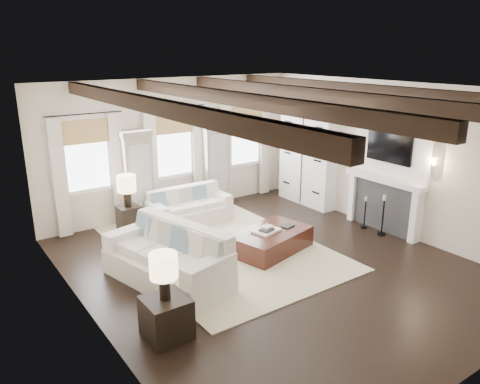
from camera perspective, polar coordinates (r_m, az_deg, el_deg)
ground at (r=8.72m, az=3.81°, el=-9.01°), size 7.50×7.50×0.00m
room_shell at (r=9.20m, az=4.17°, el=4.88°), size 6.54×7.54×3.22m
area_rug at (r=9.48m, az=-2.55°, el=-6.67°), size 3.46×4.99×0.02m
sofa_back at (r=10.77m, az=-6.27°, el=-2.00°), size 1.86×0.86×0.79m
sofa_left at (r=8.11m, az=-8.50°, el=-8.09°), size 1.55×2.49×0.99m
ottoman at (r=9.26m, az=3.68°, el=-5.96°), size 1.78×1.34×0.42m
tray at (r=9.14m, az=3.23°, el=-4.73°), size 0.57×0.49×0.04m
book_lower at (r=9.08m, az=3.26°, el=-4.61°), size 0.30×0.25×0.04m
book_upper at (r=9.13m, az=3.31°, el=-4.24°), size 0.25×0.22×0.03m
book_loose at (r=9.41m, az=5.81°, el=-4.15°), size 0.28×0.23×0.03m
side_table_front at (r=6.73m, az=-8.97°, el=-14.89°), size 0.59×0.59×0.59m
lamp_front at (r=6.37m, az=-9.28°, el=-9.20°), size 0.39×0.39×0.66m
side_table_back at (r=10.22m, az=-13.36°, el=-3.44°), size 0.43×0.43×0.65m
lamp_back at (r=9.97m, az=-13.66°, el=0.78°), size 0.39×0.39×0.67m
candlestick_near at (r=10.42m, az=17.00°, el=-3.10°), size 0.18×0.18×0.88m
candlestick_far at (r=10.72m, az=14.97°, el=-2.73°), size 0.15×0.15×0.73m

